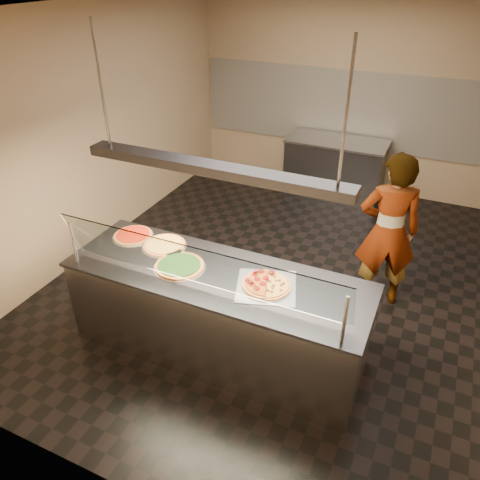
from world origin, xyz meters
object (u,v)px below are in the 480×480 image
at_px(serving_counter, 218,313).
at_px(half_pizza_sausage, 278,287).
at_px(half_pizza_pepperoni, 256,281).
at_px(pizza_spatula, 170,248).
at_px(prep_table, 335,168).
at_px(pizza_spinach, 180,266).
at_px(perforated_tray, 266,286).
at_px(sneeze_guard, 196,266).
at_px(worker, 388,232).
at_px(heat_lamp_housing, 213,169).
at_px(pizza_tomato, 133,235).
at_px(pizza_cheese, 165,245).

distance_m(serving_counter, half_pizza_sausage, 0.76).
bearing_deg(half_pizza_pepperoni, half_pizza_sausage, -0.09).
distance_m(pizza_spatula, prep_table, 3.90).
bearing_deg(half_pizza_sausage, pizza_spinach, -176.57).
relative_size(perforated_tray, pizza_spinach, 1.33).
height_order(half_pizza_pepperoni, pizza_spatula, half_pizza_pepperoni).
bearing_deg(sneeze_guard, serving_counter, 90.00).
bearing_deg(serving_counter, worker, 49.34).
height_order(half_pizza_pepperoni, heat_lamp_housing, heat_lamp_housing).
bearing_deg(pizza_spatula, heat_lamp_housing, -15.14).
xyz_separation_m(serving_counter, pizza_spatula, (-0.58, 0.16, 0.49)).
distance_m(pizza_tomato, pizza_spatula, 0.50).
xyz_separation_m(half_pizza_sausage, pizza_cheese, (-1.27, 0.20, -0.01)).
bearing_deg(pizza_cheese, pizza_spinach, -37.89).
distance_m(sneeze_guard, pizza_cheese, 0.92).
distance_m(perforated_tray, half_pizza_sausage, 0.10).
distance_m(half_pizza_pepperoni, prep_table, 4.00).
bearing_deg(half_pizza_pepperoni, pizza_spinach, -175.60).
relative_size(sneeze_guard, pizza_spatula, 10.80).
bearing_deg(heat_lamp_housing, worker, 49.34).
relative_size(half_pizza_sausage, prep_table, 0.30).
bearing_deg(heat_lamp_housing, prep_table, 88.65).
relative_size(perforated_tray, half_pizza_pepperoni, 1.38).
relative_size(sneeze_guard, half_pizza_pepperoni, 5.57).
distance_m(pizza_cheese, pizza_spatula, 0.11).
xyz_separation_m(perforated_tray, pizza_cheese, (-1.17, 0.20, 0.01)).
relative_size(pizza_cheese, pizza_tomato, 1.07).
xyz_separation_m(pizza_spinach, pizza_spatula, (-0.23, 0.20, 0.01)).
height_order(pizza_tomato, prep_table, pizza_tomato).
bearing_deg(serving_counter, sneeze_guard, -90.00).
bearing_deg(sneeze_guard, worker, 55.07).
height_order(pizza_cheese, worker, worker).
bearing_deg(heat_lamp_housing, sneeze_guard, -90.00).
bearing_deg(half_pizza_sausage, worker, 64.88).
xyz_separation_m(pizza_cheese, pizza_tomato, (-0.39, 0.03, -0.00)).
xyz_separation_m(sneeze_guard, pizza_cheese, (-0.68, 0.55, -0.28)).
height_order(half_pizza_pepperoni, half_pizza_sausage, half_pizza_pepperoni).
relative_size(pizza_spinach, worker, 0.27).
xyz_separation_m(sneeze_guard, pizza_spatula, (-0.58, 0.50, -0.27)).
bearing_deg(worker, pizza_spinach, 26.49).
distance_m(serving_counter, worker, 2.01).
bearing_deg(sneeze_guard, pizza_spatula, 139.34).
bearing_deg(pizza_spatula, serving_counter, -15.14).
height_order(perforated_tray, pizza_spatula, pizza_spatula).
relative_size(half_pizza_pepperoni, half_pizza_sausage, 1.00).
bearing_deg(prep_table, perforated_tray, -84.37).
height_order(serving_counter, worker, worker).
height_order(perforated_tray, worker, worker).
bearing_deg(half_pizza_pepperoni, pizza_spatula, 171.27).
distance_m(half_pizza_sausage, prep_table, 4.02).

